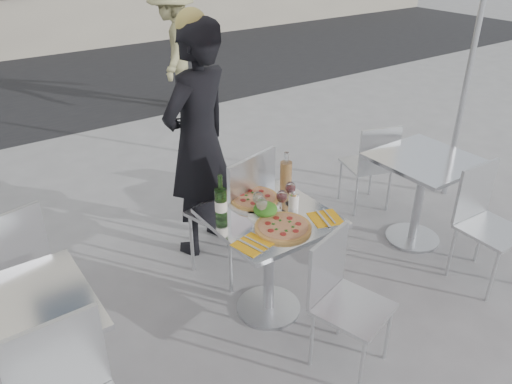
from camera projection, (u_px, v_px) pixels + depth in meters
ground at (268, 308)px, 3.45m from camera, size 80.00×80.00×0.00m
street_asphalt at (33, 85)px, 8.13m from camera, size 24.00×5.00×0.00m
main_table at (269, 244)px, 3.19m from camera, size 0.72×0.72×0.75m
side_table_left at (22, 344)px, 2.43m from camera, size 0.72×0.72×0.75m
side_table_right at (422, 182)px, 3.94m from camera, size 0.72×0.72×0.75m
chair_far at (239, 206)px, 3.50m from camera, size 0.56×0.57×1.01m
chair_near at (341, 291)px, 2.84m from camera, size 0.48×0.48×0.84m
side_chair_lfar at (7, 265)px, 2.95m from camera, size 0.52×0.53×0.95m
side_chair_rfar at (372, 161)px, 4.40m from camera, size 0.48×0.49×0.84m
side_chair_rnear at (484, 215)px, 3.55m from camera, size 0.41×0.42×0.87m
woman_diner at (198, 142)px, 3.71m from camera, size 0.77×0.64×1.81m
pedestrian_b at (174, 49)px, 6.81m from camera, size 1.06×1.23×1.65m
pizza_near at (283, 227)px, 2.95m from camera, size 0.34×0.34×0.02m
pizza_far at (254, 199)px, 3.24m from camera, size 0.35×0.35×0.03m
salad_plate at (265, 210)px, 3.07m from camera, size 0.22×0.22×0.09m
wine_bottle at (221, 202)px, 3.01m from camera, size 0.07×0.08×0.29m
carafe at (286, 176)px, 3.30m from camera, size 0.08×0.08×0.29m
sugar_shaker at (294, 200)px, 3.15m from camera, size 0.06×0.06×0.11m
wineglass_white_a at (262, 205)px, 2.99m from camera, size 0.07×0.07×0.16m
wineglass_white_b at (258, 199)px, 3.05m from camera, size 0.07×0.07×0.16m
wineglass_red_a at (282, 197)px, 3.07m from camera, size 0.07×0.07×0.16m
wineglass_red_b at (290, 189)px, 3.17m from camera, size 0.07×0.07×0.16m
napkin_left at (252, 244)px, 2.81m from camera, size 0.22×0.22×0.01m
napkin_right at (325, 218)px, 3.06m from camera, size 0.23×0.23×0.01m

